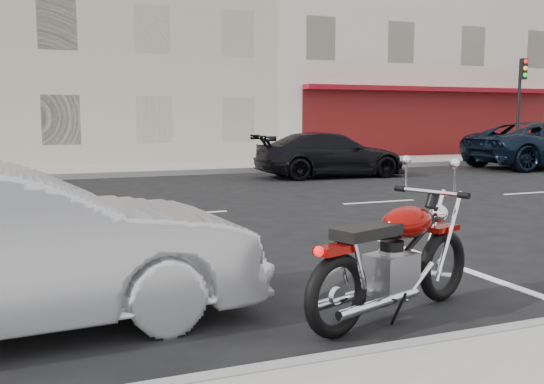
{
  "coord_description": "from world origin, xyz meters",
  "views": [
    {
      "loc": [
        -4.44,
        -10.36,
        1.69
      ],
      "look_at": [
        -1.77,
        -3.66,
        0.8
      ],
      "focal_mm": 40.0,
      "sensor_mm": 36.0,
      "label": 1
    }
  ],
  "objects_px": {
    "traffic_light": "(520,95)",
    "car_far": "(330,155)",
    "fire_hydrant": "(485,147)",
    "motorcycle": "(444,249)"
  },
  "relations": [
    {
      "from": "traffic_light",
      "to": "fire_hydrant",
      "type": "relative_size",
      "value": 5.28
    },
    {
      "from": "motorcycle",
      "to": "car_far",
      "type": "distance_m",
      "value": 11.68
    },
    {
      "from": "motorcycle",
      "to": "car_far",
      "type": "relative_size",
      "value": 0.47
    },
    {
      "from": "traffic_light",
      "to": "motorcycle",
      "type": "distance_m",
      "value": 20.35
    },
    {
      "from": "car_far",
      "to": "fire_hydrant",
      "type": "bearing_deg",
      "value": -64.43
    },
    {
      "from": "fire_hydrant",
      "to": "motorcycle",
      "type": "distance_m",
      "value": 19.33
    },
    {
      "from": "traffic_light",
      "to": "car_far",
      "type": "bearing_deg",
      "value": -161.47
    },
    {
      "from": "car_far",
      "to": "traffic_light",
      "type": "bearing_deg",
      "value": -68.37
    },
    {
      "from": "traffic_light",
      "to": "motorcycle",
      "type": "xyz_separation_m",
      "value": [
        -14.43,
        -14.19,
        -2.08
      ]
    },
    {
      "from": "fire_hydrant",
      "to": "motorcycle",
      "type": "height_order",
      "value": "motorcycle"
    }
  ]
}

